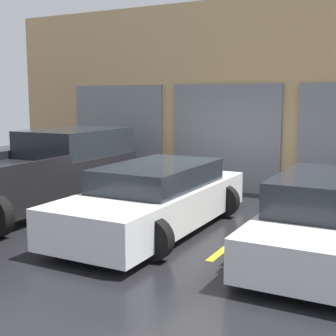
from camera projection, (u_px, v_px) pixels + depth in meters
name	position (u px, v px, depth m)	size (l,w,h in m)	color
ground_plane	(181.00, 216.00, 9.69)	(28.00, 28.00, 0.00)	black
shophouse_building	(237.00, 99.00, 12.20)	(14.06, 0.68, 4.90)	tan
pickup_truck	(41.00, 173.00, 10.32)	(2.41, 5.60, 1.69)	black
sedan_white	(156.00, 198.00, 8.67)	(2.20, 4.74, 1.23)	white
sedan_side	(330.00, 219.00, 7.25)	(2.24, 4.28, 1.26)	white
parking_stripe_left	(89.00, 219.00, 9.44)	(0.12, 2.20, 0.01)	gold
parking_stripe_centre	(234.00, 241.00, 8.02)	(0.12, 2.20, 0.01)	gold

